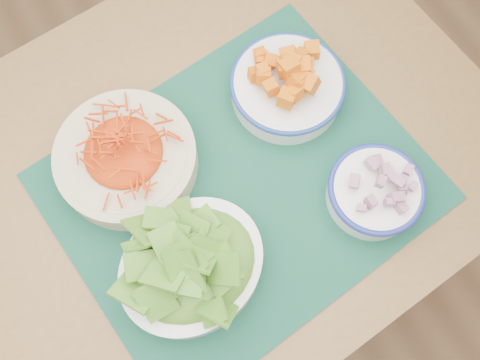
# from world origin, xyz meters

# --- Properties ---
(ground) EXTENTS (4.00, 4.00, 0.00)m
(ground) POSITION_xyz_m (0.00, 0.00, 0.00)
(ground) COLOR #9D724C
(ground) RESTS_ON ground
(table) EXTENTS (1.22, 0.88, 0.75)m
(table) POSITION_xyz_m (0.12, -0.12, 0.65)
(table) COLOR brown
(table) RESTS_ON ground
(placemat) EXTENTS (0.63, 0.54, 0.00)m
(placemat) POSITION_xyz_m (0.22, -0.18, 0.75)
(placemat) COLOR #0A2F24
(placemat) RESTS_ON table
(carrot_bowl) EXTENTS (0.27, 0.27, 0.09)m
(carrot_bowl) POSITION_xyz_m (0.07, -0.05, 0.80)
(carrot_bowl) COLOR beige
(carrot_bowl) RESTS_ON placemat
(squash_bowl) EXTENTS (0.21, 0.21, 0.09)m
(squash_bowl) POSITION_xyz_m (0.37, -0.07, 0.80)
(squash_bowl) COLOR white
(squash_bowl) RESTS_ON placemat
(lettuce_bowl) EXTENTS (0.27, 0.24, 0.10)m
(lettuce_bowl) POSITION_xyz_m (0.09, -0.26, 0.80)
(lettuce_bowl) COLOR white
(lettuce_bowl) RESTS_ON placemat
(onion_bowl) EXTENTS (0.18, 0.18, 0.07)m
(onion_bowl) POSITION_xyz_m (0.39, -0.30, 0.79)
(onion_bowl) COLOR white
(onion_bowl) RESTS_ON placemat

